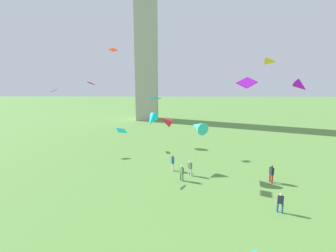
{
  "coord_description": "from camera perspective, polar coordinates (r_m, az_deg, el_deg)",
  "views": [
    {
      "loc": [
        1.12,
        -6.83,
        10.28
      ],
      "look_at": [
        0.72,
        14.58,
        6.08
      ],
      "focal_mm": 27.84,
      "sensor_mm": 36.0,
      "label": 1
    }
  ],
  "objects": [
    {
      "name": "person_2",
      "position": [
        28.55,
        0.97,
        -7.85
      ],
      "size": [
        0.41,
        0.53,
        1.79
      ],
      "rotation": [
        0.0,
        0.0,
        1.91
      ],
      "color": "silver",
      "rests_on": "ground_plane"
    },
    {
      "name": "kite_flying_2",
      "position": [
        26.98,
        6.61,
        -0.19
      ],
      "size": [
        2.06,
        2.32,
        1.47
      ],
      "rotation": [
        0.0,
        0.0,
        3.64
      ],
      "color": "#31CDBE"
    },
    {
      "name": "monument_obelisk",
      "position": [
        62.44,
        -4.84,
        22.56
      ],
      "size": [
        4.86,
        4.86,
        45.48
      ],
      "color": "#A8A399",
      "rests_on": "ground_plane"
    },
    {
      "name": "kite_flying_3",
      "position": [
        22.08,
        16.91,
        9.08
      ],
      "size": [
        1.8,
        1.6,
        0.89
      ],
      "rotation": [
        0.0,
        0.0,
        0.68
      ],
      "color": "purple"
    },
    {
      "name": "person_3",
      "position": [
        26.06,
        3.02,
        -10.03
      ],
      "size": [
        0.43,
        0.47,
        1.59
      ],
      "rotation": [
        0.0,
        0.0,
        2.18
      ],
      "color": "#51754C",
      "rests_on": "ground_plane"
    },
    {
      "name": "kite_flying_4",
      "position": [
        38.52,
        -11.96,
        16.05
      ],
      "size": [
        1.4,
        1.34,
        0.66
      ],
      "rotation": [
        0.0,
        0.0,
        5.45
      ],
      "color": "red"
    },
    {
      "name": "kite_flying_6",
      "position": [
        27.94,
        27.11,
        7.75
      ],
      "size": [
        1.64,
        1.69,
        1.4
      ],
      "rotation": [
        0.0,
        0.0,
        0.73
      ],
      "color": "#B710D9"
    },
    {
      "name": "person_1",
      "position": [
        27.38,
        4.82,
        -8.99
      ],
      "size": [
        0.46,
        0.46,
        1.59
      ],
      "rotation": [
        0.0,
        0.0,
        5.49
      ],
      "color": "silver",
      "rests_on": "ground_plane"
    },
    {
      "name": "kite_flying_10",
      "position": [
        26.31,
        -10.19,
        -0.99
      ],
      "size": [
        1.13,
        1.19,
        0.59
      ],
      "rotation": [
        0.0,
        0.0,
        0.73
      ],
      "color": "#11CAAD"
    },
    {
      "name": "kite_flying_0",
      "position": [
        37.61,
        -0.52,
        1.2
      ],
      "size": [
        2.25,
        1.41,
        1.96
      ],
      "rotation": [
        0.0,
        0.0,
        4.78
      ],
      "color": "red"
    },
    {
      "name": "kite_flying_5",
      "position": [
        39.2,
        21.64,
        13.05
      ],
      "size": [
        2.0,
        1.75,
        1.3
      ],
      "rotation": [
        0.0,
        0.0,
        1.1
      ],
      "color": "yellow"
    },
    {
      "name": "kite_flying_1",
      "position": [
        28.77,
        -3.56,
        1.3
      ],
      "size": [
        1.58,
        1.98,
        1.6
      ],
      "rotation": [
        0.0,
        0.0,
        5.89
      ],
      "color": "#0CE8F2"
    },
    {
      "name": "kite_flying_9",
      "position": [
        25.82,
        -3.05,
        6.08
      ],
      "size": [
        1.33,
        1.48,
        0.3
      ],
      "rotation": [
        0.0,
        0.0,
        1.08
      ],
      "color": "#0E92D4"
    },
    {
      "name": "person_4",
      "position": [
        22.16,
        23.41,
        -14.97
      ],
      "size": [
        0.47,
        0.42,
        1.56
      ],
      "rotation": [
        0.0,
        0.0,
        2.56
      ],
      "color": "#235693",
      "rests_on": "ground_plane"
    },
    {
      "name": "kite_flying_7",
      "position": [
        38.9,
        -23.71,
        7.13
      ],
      "size": [
        1.0,
        1.01,
        0.4
      ],
      "rotation": [
        0.0,
        0.0,
        0.74
      ],
      "color": "red"
    },
    {
      "name": "person_0",
      "position": [
        27.46,
        21.71,
        -9.49
      ],
      "size": [
        0.34,
        0.54,
        1.77
      ],
      "rotation": [
        0.0,
        0.0,
        1.74
      ],
      "color": "red",
      "rests_on": "ground_plane"
    },
    {
      "name": "kite_flying_8",
      "position": [
        40.31,
        -16.52,
        8.95
      ],
      "size": [
        0.96,
        1.25,
        0.57
      ],
      "rotation": [
        0.0,
        0.0,
        4.47
      ],
      "color": "#B50F1E"
    }
  ]
}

